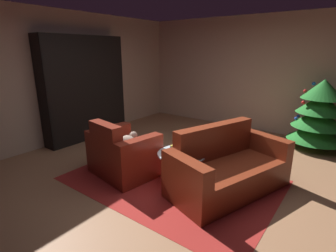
{
  "coord_description": "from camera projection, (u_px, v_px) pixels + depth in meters",
  "views": [
    {
      "loc": [
        1.99,
        -3.0,
        1.88
      ],
      "look_at": [
        -0.35,
        0.14,
        0.72
      ],
      "focal_mm": 27.59,
      "sensor_mm": 36.0,
      "label": 1
    }
  ],
  "objects": [
    {
      "name": "ground_plane",
      "position": [
        181.0,
        177.0,
        3.98
      ],
      "size": [
        7.55,
        7.55,
        0.0
      ],
      "primitive_type": "plane",
      "color": "#976848"
    },
    {
      "name": "wall_back",
      "position": [
        257.0,
        74.0,
        6.04
      ],
      "size": [
        5.94,
        0.06,
        2.65
      ],
      "primitive_type": "cube",
      "color": "tan",
      "rests_on": "ground"
    },
    {
      "name": "wall_left",
      "position": [
        63.0,
        78.0,
        5.29
      ],
      "size": [
        0.06,
        6.41,
        2.65
      ],
      "primitive_type": "cube",
      "color": "tan",
      "rests_on": "ground"
    },
    {
      "name": "area_rug",
      "position": [
        172.0,
        180.0,
        3.88
      ],
      "size": [
        2.95,
        2.09,
        0.01
      ],
      "primitive_type": "cube",
      "color": "maroon",
      "rests_on": "ground"
    },
    {
      "name": "bookshelf_unit",
      "position": [
        90.0,
        89.0,
        5.58
      ],
      "size": [
        0.34,
        1.89,
        2.17
      ],
      "color": "black",
      "rests_on": "ground"
    },
    {
      "name": "armchair_red",
      "position": [
        122.0,
        155.0,
        3.99
      ],
      "size": [
        1.08,
        0.9,
        0.88
      ],
      "color": "maroon",
      "rests_on": "ground"
    },
    {
      "name": "couch_red",
      "position": [
        227.0,
        169.0,
        3.56
      ],
      "size": [
        1.3,
        1.87,
        0.88
      ],
      "color": "maroon",
      "rests_on": "ground"
    },
    {
      "name": "coffee_table",
      "position": [
        182.0,
        156.0,
        3.7
      ],
      "size": [
        0.71,
        0.71,
        0.46
      ],
      "color": "black",
      "rests_on": "ground"
    },
    {
      "name": "book_stack_on_table",
      "position": [
        179.0,
        149.0,
        3.69
      ],
      "size": [
        0.23,
        0.19,
        0.11
      ],
      "color": "#315685",
      "rests_on": "coffee_table"
    },
    {
      "name": "bottle_on_table",
      "position": [
        180.0,
        141.0,
        3.84
      ],
      "size": [
        0.08,
        0.08,
        0.28
      ],
      "color": "#602514",
      "rests_on": "coffee_table"
    },
    {
      "name": "decorated_tree",
      "position": [
        319.0,
        114.0,
        4.97
      ],
      "size": [
        1.06,
        1.06,
        1.36
      ],
      "color": "brown",
      "rests_on": "ground"
    }
  ]
}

